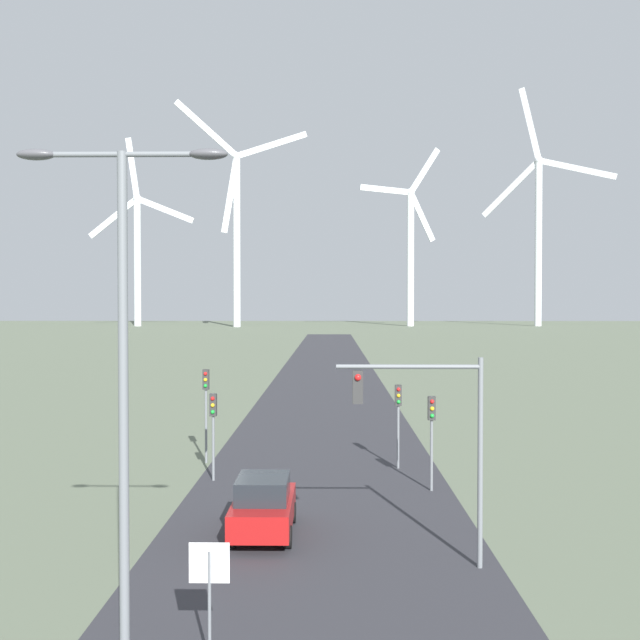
{
  "coord_description": "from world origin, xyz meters",
  "views": [
    {
      "loc": [
        0.36,
        -4.82,
        7.14
      ],
      "look_at": [
        0.0,
        20.22,
        6.59
      ],
      "focal_mm": 42.0,
      "sensor_mm": 36.0,
      "label": 1
    }
  ],
  "objects_px": {
    "car_approaching": "(263,506)",
    "streetlamp": "(123,353)",
    "traffic_light_post_near_right": "(398,407)",
    "wind_turbine_right": "(538,223)",
    "traffic_light_post_mid_right": "(432,422)",
    "traffic_light_post_near_left": "(213,417)",
    "wind_turbine_left": "(237,221)",
    "stop_sign_near": "(209,579)",
    "traffic_light_post_mid_left": "(206,395)",
    "wind_turbine_center": "(411,244)",
    "traffic_light_mast_overhead": "(429,419)",
    "wind_turbine_far_left": "(137,246)"
  },
  "relations": [
    {
      "from": "stop_sign_near",
      "to": "wind_turbine_far_left",
      "type": "height_order",
      "value": "wind_turbine_far_left"
    },
    {
      "from": "traffic_light_post_mid_right",
      "to": "traffic_light_post_near_right",
      "type": "bearing_deg",
      "value": 103.34
    },
    {
      "from": "traffic_light_post_mid_left",
      "to": "wind_turbine_center",
      "type": "distance_m",
      "value": 205.54
    },
    {
      "from": "traffic_light_post_near_left",
      "to": "wind_turbine_left",
      "type": "xyz_separation_m",
      "value": [
        -23.77,
        196.66,
        29.48
      ]
    },
    {
      "from": "car_approaching",
      "to": "traffic_light_mast_overhead",
      "type": "bearing_deg",
      "value": -30.24
    },
    {
      "from": "traffic_light_post_near_right",
      "to": "car_approaching",
      "type": "xyz_separation_m",
      "value": [
        -5.0,
        -9.39,
        -1.75
      ]
    },
    {
      "from": "traffic_light_post_near_right",
      "to": "wind_turbine_right",
      "type": "xyz_separation_m",
      "value": [
        62.59,
        204.85,
        29.71
      ]
    },
    {
      "from": "car_approaching",
      "to": "streetlamp",
      "type": "bearing_deg",
      "value": -99.83
    },
    {
      "from": "traffic_light_post_mid_left",
      "to": "wind_turbine_left",
      "type": "relative_size",
      "value": 0.06
    },
    {
      "from": "streetlamp",
      "to": "wind_turbine_center",
      "type": "distance_m",
      "value": 224.58
    },
    {
      "from": "streetlamp",
      "to": "car_approaching",
      "type": "distance_m",
      "value": 11.04
    },
    {
      "from": "stop_sign_near",
      "to": "wind_turbine_center",
      "type": "xyz_separation_m",
      "value": [
        27.44,
        220.59,
        24.11
      ]
    },
    {
      "from": "traffic_light_post_mid_left",
      "to": "car_approaching",
      "type": "relative_size",
      "value": 1.02
    },
    {
      "from": "traffic_light_post_near_left",
      "to": "wind_turbine_far_left",
      "type": "height_order",
      "value": "wind_turbine_far_left"
    },
    {
      "from": "traffic_light_post_mid_right",
      "to": "wind_turbine_right",
      "type": "bearing_deg",
      "value": 73.54
    },
    {
      "from": "traffic_light_post_mid_left",
      "to": "wind_turbine_center",
      "type": "relative_size",
      "value": 0.07
    },
    {
      "from": "traffic_light_post_mid_left",
      "to": "wind_turbine_far_left",
      "type": "height_order",
      "value": "wind_turbine_far_left"
    },
    {
      "from": "traffic_light_post_mid_left",
      "to": "traffic_light_mast_overhead",
      "type": "distance_m",
      "value": 15.54
    },
    {
      "from": "traffic_light_mast_overhead",
      "to": "wind_turbine_right",
      "type": "bearing_deg",
      "value": 73.85
    },
    {
      "from": "traffic_light_post_near_right",
      "to": "traffic_light_post_mid_right",
      "type": "distance_m",
      "value": 3.98
    },
    {
      "from": "traffic_light_post_near_right",
      "to": "wind_turbine_left",
      "type": "xyz_separation_m",
      "value": [
        -31.42,
        194.32,
        29.4
      ]
    },
    {
      "from": "streetlamp",
      "to": "traffic_light_post_mid_left",
      "type": "relative_size",
      "value": 2.36
    },
    {
      "from": "wind_turbine_center",
      "to": "wind_turbine_far_left",
      "type": "bearing_deg",
      "value": -179.65
    },
    {
      "from": "traffic_light_post_mid_left",
      "to": "wind_turbine_center",
      "type": "bearing_deg",
      "value": 81.38
    },
    {
      "from": "traffic_light_post_mid_left",
      "to": "traffic_light_post_near_left",
      "type": "bearing_deg",
      "value": -75.7
    },
    {
      "from": "wind_turbine_far_left",
      "to": "wind_turbine_right",
      "type": "bearing_deg",
      "value": 1.09
    },
    {
      "from": "car_approaching",
      "to": "wind_turbine_left",
      "type": "relative_size",
      "value": 0.06
    },
    {
      "from": "stop_sign_near",
      "to": "traffic_light_post_near_right",
      "type": "bearing_deg",
      "value": 73.21
    },
    {
      "from": "traffic_light_post_near_left",
      "to": "car_approaching",
      "type": "bearing_deg",
      "value": -69.36
    },
    {
      "from": "stop_sign_near",
      "to": "traffic_light_mast_overhead",
      "type": "bearing_deg",
      "value": 47.3
    },
    {
      "from": "wind_turbine_left",
      "to": "wind_turbine_center",
      "type": "height_order",
      "value": "wind_turbine_left"
    },
    {
      "from": "car_approaching",
      "to": "traffic_light_post_near_right",
      "type": "bearing_deg",
      "value": 61.97
    },
    {
      "from": "wind_turbine_left",
      "to": "traffic_light_post_mid_right",
      "type": "bearing_deg",
      "value": -80.73
    },
    {
      "from": "streetlamp",
      "to": "traffic_light_post_mid_right",
      "type": "bearing_deg",
      "value": 63.29
    },
    {
      "from": "traffic_light_post_mid_right",
      "to": "wind_turbine_center",
      "type": "bearing_deg",
      "value": 84.15
    },
    {
      "from": "traffic_light_mast_overhead",
      "to": "traffic_light_post_mid_right",
      "type": "bearing_deg",
      "value": 81.87
    },
    {
      "from": "stop_sign_near",
      "to": "car_approaching",
      "type": "distance_m",
      "value": 8.28
    },
    {
      "from": "wind_turbine_center",
      "to": "traffic_light_post_mid_right",
      "type": "bearing_deg",
      "value": -95.85
    },
    {
      "from": "traffic_light_post_near_left",
      "to": "traffic_light_post_near_right",
      "type": "xyz_separation_m",
      "value": [
        7.65,
        2.34,
        0.08
      ]
    },
    {
      "from": "car_approaching",
      "to": "wind_turbine_right",
      "type": "relative_size",
      "value": 0.05
    },
    {
      "from": "stop_sign_near",
      "to": "traffic_light_post_mid_left",
      "type": "relative_size",
      "value": 0.58
    },
    {
      "from": "traffic_light_post_near_left",
      "to": "traffic_light_post_near_right",
      "type": "relative_size",
      "value": 0.97
    },
    {
      "from": "streetlamp",
      "to": "traffic_light_post_near_right",
      "type": "xyz_separation_m",
      "value": [
        6.65,
        18.91,
        -3.6
      ]
    },
    {
      "from": "wind_turbine_right",
      "to": "car_approaching",
      "type": "bearing_deg",
      "value": -107.51
    },
    {
      "from": "traffic_light_post_mid_left",
      "to": "stop_sign_near",
      "type": "bearing_deg",
      "value": -80.3
    },
    {
      "from": "stop_sign_near",
      "to": "wind_turbine_far_left",
      "type": "bearing_deg",
      "value": 104.88
    },
    {
      "from": "traffic_light_post_near_left",
      "to": "traffic_light_post_near_right",
      "type": "bearing_deg",
      "value": 17.0
    },
    {
      "from": "wind_turbine_center",
      "to": "traffic_light_post_near_left",
      "type": "bearing_deg",
      "value": -98.25
    },
    {
      "from": "traffic_light_post_near_right",
      "to": "car_approaching",
      "type": "height_order",
      "value": "traffic_light_post_near_right"
    },
    {
      "from": "car_approaching",
      "to": "wind_turbine_center",
      "type": "xyz_separation_m",
      "value": [
        27.12,
        212.36,
        24.89
      ]
    }
  ]
}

